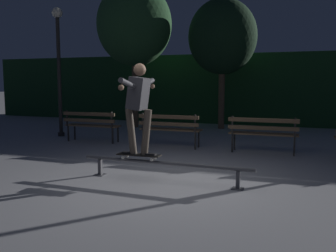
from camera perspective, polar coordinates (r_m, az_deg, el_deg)
ground_plane at (r=6.37m, az=-0.67°, el=-8.54°), size 90.00×90.00×0.00m
hedge_backdrop at (r=15.27m, az=12.38°, el=5.54°), size 24.00×1.20×2.77m
grind_rail at (r=6.33m, az=-0.58°, el=-6.08°), size 3.05×0.18×0.35m
skateboard at (r=6.48m, az=-4.48°, el=-4.45°), size 0.79×0.23×0.09m
skateboarder at (r=6.36m, az=-4.53°, el=3.84°), size 0.62×1.41×1.56m
park_bench_leftmost at (r=10.58m, az=-11.68°, el=0.44°), size 1.61×0.45×0.88m
park_bench_left_center at (r=9.53m, az=0.26°, el=-0.11°), size 1.61×0.45×0.88m
park_bench_right_center at (r=8.99m, az=14.36°, el=-0.74°), size 1.61×0.45×0.88m
tree_behind_benches at (r=13.55m, az=8.34°, el=13.32°), size 2.40×2.40×4.57m
tree_far_left at (r=13.98m, az=-5.17°, el=15.16°), size 2.71×2.71×5.22m
lamp_post_left at (r=11.97m, az=-16.40°, el=10.36°), size 0.32×0.32×3.90m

